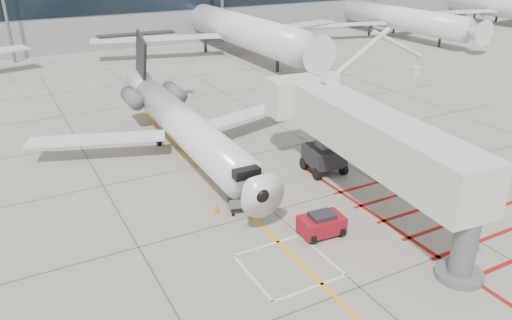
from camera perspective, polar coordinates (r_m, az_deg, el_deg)
ground_plane at (r=26.57m, az=6.24°, el=-9.56°), size 260.00×260.00×0.00m
regional_jet at (r=34.20m, az=-7.01°, el=5.00°), size 22.69×28.31×7.29m
jet_bridge at (r=28.44m, az=14.24°, el=0.97°), size 11.00×20.16×7.75m
pushback_tug at (r=27.10m, az=7.51°, el=-7.21°), size 2.46×1.65×1.37m
baggage_cart at (r=29.17m, az=-1.50°, el=-4.91°), size 1.97×1.54×1.09m
ground_power_unit at (r=36.16m, az=15.72°, el=0.76°), size 2.73×2.09×1.91m
cone_nose at (r=29.31m, az=-4.51°, el=-5.56°), size 0.32×0.32×0.44m
cone_side at (r=30.44m, az=-1.14°, el=-4.24°), size 0.36×0.36×0.50m
bg_aircraft_c at (r=71.51m, az=-2.86°, el=17.12°), size 37.96×42.18×12.65m
bg_aircraft_d at (r=88.10m, az=15.30°, el=17.03°), size 32.71×36.35×10.90m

